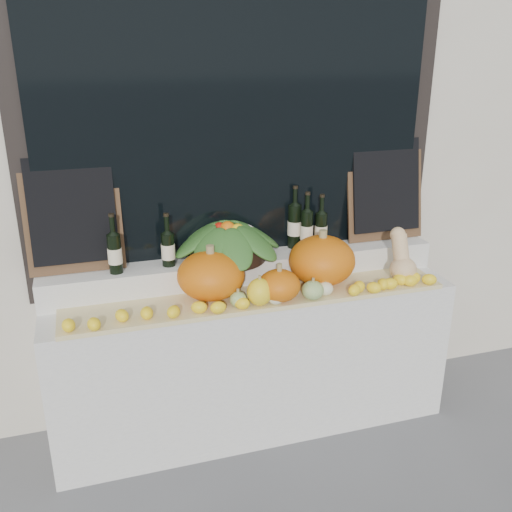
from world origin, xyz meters
TOP-DOWN VIEW (x-y plane):
  - storefront_facade at (0.00, 2.25)m, footprint 7.00×0.94m
  - display_sill at (0.00, 1.52)m, footprint 2.30×0.55m
  - rear_tier at (0.00, 1.68)m, footprint 2.30×0.25m
  - straw_bedding at (0.00, 1.40)m, footprint 2.10×0.32m
  - pumpkin_left at (-0.25, 1.46)m, footprint 0.43×0.43m
  - pumpkin_right at (0.39, 1.47)m, footprint 0.45×0.45m
  - pumpkin_center at (0.09, 1.32)m, footprint 0.30×0.30m
  - butternut_squash at (0.86, 1.39)m, footprint 0.15×0.21m
  - decorative_gourds at (0.08, 1.29)m, footprint 0.58×0.14m
  - lemon_heap at (0.00, 1.29)m, footprint 2.20×0.16m
  - produce_bowl at (-0.10, 1.66)m, footprint 0.65×0.65m
  - wine_bottle_far_left at (-0.73, 1.63)m, footprint 0.08×0.08m
  - wine_bottle_near_left at (-0.44, 1.65)m, footprint 0.08×0.08m
  - wine_bottle_tall at (0.33, 1.73)m, footprint 0.08×0.08m
  - wine_bottle_near_right at (0.38, 1.67)m, footprint 0.08×0.08m
  - wine_bottle_far_right at (0.47, 1.67)m, footprint 0.08×0.08m
  - chalkboard_left at (-0.92, 1.74)m, footprint 0.50×0.14m
  - chalkboard_right at (0.92, 1.74)m, footprint 0.50×0.14m

SIDE VIEW (x-z plane):
  - display_sill at x=0.00m, z-range 0.00..0.88m
  - straw_bedding at x=0.00m, z-range 0.88..0.90m
  - lemon_heap at x=0.00m, z-range 0.91..0.97m
  - rear_tier at x=0.00m, z-range 0.88..1.04m
  - decorative_gourds at x=0.08m, z-range 0.88..1.05m
  - pumpkin_center at x=0.09m, z-range 0.91..1.07m
  - butternut_squash at x=0.86m, z-range 0.88..1.17m
  - pumpkin_left at x=-0.25m, z-range 0.91..1.16m
  - pumpkin_right at x=0.39m, z-range 0.91..1.18m
  - wine_bottle_near_left at x=-0.44m, z-range 0.99..1.29m
  - produce_bowl at x=-0.10m, z-range 1.03..1.26m
  - wine_bottle_far_left at x=-0.73m, z-range 0.99..1.32m
  - wine_bottle_far_right at x=0.47m, z-range 0.99..1.32m
  - wine_bottle_near_right at x=0.38m, z-range 0.99..1.34m
  - wine_bottle_tall at x=0.33m, z-range 0.99..1.36m
  - chalkboard_left at x=-0.92m, z-range 1.05..1.67m
  - chalkboard_right at x=0.92m, z-range 1.05..1.67m
  - storefront_facade at x=0.00m, z-range 0.00..4.50m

